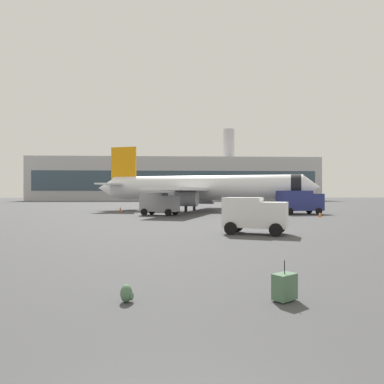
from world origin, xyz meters
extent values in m
cylinder|color=white|center=(4.51, 51.53, 3.70)|extent=(29.65, 13.13, 3.80)
cone|color=white|center=(19.87, 46.39, 3.70)|extent=(3.42, 4.19, 3.61)
cone|color=white|center=(-11.23, 56.80, 3.70)|extent=(4.12, 4.26, 3.42)
cylinder|color=black|center=(17.78, 47.09, 3.70)|extent=(2.56, 4.12, 3.88)
cube|color=white|center=(6.10, 59.43, 3.40)|extent=(9.63, 16.70, 0.36)
cube|color=white|center=(1.02, 44.26, 3.40)|extent=(9.63, 16.70, 0.36)
cylinder|color=gray|center=(5.31, 57.06, 2.10)|extent=(3.73, 3.10, 2.20)
cylinder|color=gray|center=(1.81, 46.63, 2.10)|extent=(3.73, 3.10, 2.20)
cube|color=orange|center=(-8.29, 55.82, 7.30)|extent=(4.29, 1.74, 6.40)
cube|color=white|center=(-7.75, 59.01, 4.30)|extent=(4.37, 6.52, 0.24)
cube|color=white|center=(-9.78, 52.94, 4.30)|extent=(4.37, 6.52, 0.24)
cylinder|color=black|center=(15.89, 47.72, 0.90)|extent=(0.36, 0.36, 1.80)
cylinder|color=black|center=(3.37, 54.44, 0.90)|extent=(0.44, 0.44, 1.80)
cylinder|color=black|center=(1.85, 49.89, 0.90)|extent=(0.44, 0.44, 1.80)
cube|color=gray|center=(-0.34, 41.93, 1.52)|extent=(2.38, 2.67, 2.04)
cube|color=#1E232D|center=(0.32, 41.66, 2.00)|extent=(0.82, 1.87, 0.84)
cube|color=gray|center=(-2.57, 42.83, 1.70)|extent=(3.72, 3.21, 2.40)
cylinder|color=black|center=(0.20, 42.95, 0.45)|extent=(0.92, 0.54, 0.90)
cylinder|color=black|center=(-0.66, 40.82, 0.45)|extent=(0.92, 0.54, 0.90)
cylinder|color=black|center=(-2.91, 44.21, 0.45)|extent=(0.92, 0.54, 0.90)
cylinder|color=black|center=(-3.78, 42.08, 0.45)|extent=(0.92, 0.54, 0.90)
cube|color=navy|center=(19.36, 44.23, 1.64)|extent=(2.01, 2.62, 2.29)
cube|color=#1E232D|center=(20.07, 44.34, 2.18)|extent=(0.39, 2.15, 0.95)
cube|color=navy|center=(16.40, 43.80, 1.85)|extent=(4.62, 3.00, 2.70)
cylinder|color=black|center=(19.12, 45.46, 0.45)|extent=(0.92, 0.35, 0.90)
cylinder|color=black|center=(19.49, 42.99, 0.45)|extent=(0.92, 0.35, 0.90)
cylinder|color=black|center=(14.97, 44.85, 0.45)|extent=(0.92, 0.35, 0.90)
cylinder|color=black|center=(15.33, 42.38, 0.45)|extent=(0.92, 0.35, 0.90)
cube|color=white|center=(7.02, 20.69, 1.39)|extent=(2.39, 2.52, 1.78)
cube|color=#1E232D|center=(7.71, 20.40, 1.81)|extent=(0.76, 1.69, 0.74)
cube|color=white|center=(4.99, 21.53, 1.55)|extent=(3.20, 2.86, 2.10)
cylinder|color=black|center=(7.62, 21.58, 0.45)|extent=(0.92, 0.55, 0.90)
cylinder|color=black|center=(6.82, 19.64, 0.45)|extent=(0.92, 0.55, 0.90)
cylinder|color=black|center=(4.78, 22.76, 0.45)|extent=(0.92, 0.55, 0.90)
cylinder|color=black|center=(3.97, 20.82, 0.45)|extent=(0.92, 0.55, 0.90)
cube|color=#F2590C|center=(17.64, 38.29, 0.02)|extent=(0.44, 0.44, 0.04)
cone|color=#F2590C|center=(17.64, 38.29, 0.32)|extent=(0.36, 0.36, 0.56)
cylinder|color=white|center=(17.64, 38.29, 0.35)|extent=(0.23, 0.23, 0.10)
cube|color=#F2590C|center=(-8.19, 51.49, 0.02)|extent=(0.44, 0.44, 0.04)
cone|color=#F2590C|center=(-8.19, 51.49, 0.42)|extent=(0.36, 0.36, 0.77)
cylinder|color=white|center=(-8.19, 51.49, 0.46)|extent=(0.23, 0.23, 0.10)
cube|color=#F2590C|center=(-4.31, 60.09, 0.02)|extent=(0.44, 0.44, 0.04)
cone|color=#F2590C|center=(-4.31, 60.09, 0.44)|extent=(0.36, 0.36, 0.79)
cylinder|color=white|center=(-4.31, 60.09, 0.48)|extent=(0.23, 0.23, 0.10)
cube|color=#F2590C|center=(-5.44, 57.59, 0.02)|extent=(0.44, 0.44, 0.04)
cone|color=#F2590C|center=(-5.44, 57.59, 0.36)|extent=(0.36, 0.36, 0.64)
cylinder|color=white|center=(-5.44, 57.59, 0.39)|extent=(0.23, 0.23, 0.10)
cube|color=#476B4C|center=(3.03, 5.79, 0.39)|extent=(0.75, 0.69, 0.70)
cylinder|color=black|center=(3.03, 5.79, 0.92)|extent=(0.02, 0.02, 0.36)
cylinder|color=black|center=(3.21, 5.92, 0.04)|extent=(0.07, 0.08, 0.08)
cylinder|color=black|center=(2.84, 5.66, 0.04)|extent=(0.07, 0.08, 0.08)
ellipsoid|color=#476B4C|center=(-1.26, 5.90, 0.24)|extent=(0.32, 0.40, 0.48)
ellipsoid|color=#476B4C|center=(-1.12, 5.90, 0.17)|extent=(0.12, 0.28, 0.24)
cube|color=#B2B2B7|center=(0.84, 135.94, 8.01)|extent=(107.33, 23.65, 16.01)
cube|color=#334756|center=(0.84, 124.07, 7.21)|extent=(101.97, 0.10, 7.21)
cylinder|color=#B2B2B7|center=(21.85, 135.94, 22.01)|extent=(4.40, 4.40, 12.00)
camera|label=1|loc=(0.02, -3.72, 2.95)|focal=33.26mm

